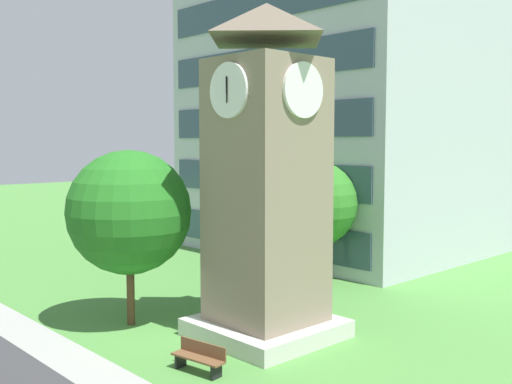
# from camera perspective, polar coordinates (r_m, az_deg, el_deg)

# --- Properties ---
(ground_plane) EXTENTS (160.00, 160.00, 0.00)m
(ground_plane) POSITION_cam_1_polar(r_m,az_deg,el_deg) (22.24, -10.82, -13.18)
(ground_plane) COLOR #4C893D
(kerb_strip) EXTENTS (120.00, 1.60, 0.01)m
(kerb_strip) POSITION_cam_1_polar(r_m,az_deg,el_deg) (20.89, -18.03, -14.52)
(kerb_strip) COLOR #9E9E99
(kerb_strip) RESTS_ON ground
(office_building) EXTENTS (16.69, 14.91, 25.60)m
(office_building) POSITION_cam_1_polar(r_m,az_deg,el_deg) (39.47, 8.47, 13.43)
(office_building) COLOR #B7BCC6
(office_building) RESTS_ON ground
(clock_tower) EXTENTS (4.43, 4.43, 11.51)m
(clock_tower) POSITION_cam_1_polar(r_m,az_deg,el_deg) (20.60, 1.00, 0.22)
(clock_tower) COLOR gray
(clock_tower) RESTS_ON ground
(park_bench) EXTENTS (1.86, 0.77, 0.88)m
(park_bench) POSITION_cam_1_polar(r_m,az_deg,el_deg) (18.42, -5.43, -15.45)
(park_bench) COLOR brown
(park_bench) RESTS_ON ground
(tree_near_tower) EXTENTS (4.18, 4.18, 5.94)m
(tree_near_tower) POSITION_cam_1_polar(r_m,az_deg,el_deg) (29.09, 5.63, -1.13)
(tree_near_tower) COLOR #513823
(tree_near_tower) RESTS_ON ground
(tree_streetside) EXTENTS (4.61, 4.61, 6.55)m
(tree_streetside) POSITION_cam_1_polar(r_m,az_deg,el_deg) (22.54, -12.03, -1.91)
(tree_streetside) COLOR #513823
(tree_streetside) RESTS_ON ground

